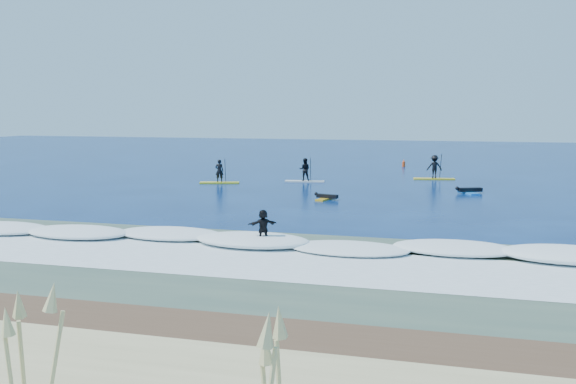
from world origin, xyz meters
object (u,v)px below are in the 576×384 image
(wave_surfer, at_px, (263,228))
(sup_paddler_center, at_px, (305,172))
(prone_paddler_far, at_px, (469,191))
(sup_paddler_right, at_px, (434,168))
(marker_buoy, at_px, (404,164))
(prone_paddler_near, at_px, (326,197))
(sup_paddler_left, at_px, (219,175))

(wave_surfer, bearing_deg, sup_paddler_center, 65.33)
(prone_paddler_far, relative_size, wave_surfer, 1.25)
(sup_paddler_right, bearing_deg, marker_buoy, 96.49)
(sup_paddler_center, xyz_separation_m, wave_surfer, (3.94, -23.02, 0.01))
(marker_buoy, bearing_deg, sup_paddler_center, -112.08)
(sup_paddler_center, bearing_deg, prone_paddler_far, -25.14)
(prone_paddler_near, relative_size, prone_paddler_far, 0.87)
(sup_paddler_left, height_order, prone_paddler_far, sup_paddler_left)
(sup_paddler_right, bearing_deg, sup_paddler_left, -166.59)
(sup_paddler_left, xyz_separation_m, sup_paddler_center, (5.96, 2.52, 0.14))
(sup_paddler_left, bearing_deg, prone_paddler_far, -19.20)
(prone_paddler_near, bearing_deg, wave_surfer, -164.59)
(sup_paddler_left, distance_m, sup_paddler_center, 6.47)
(sup_paddler_center, bearing_deg, prone_paddler_near, -77.23)
(prone_paddler_far, distance_m, marker_buoy, 19.49)
(sup_paddler_left, bearing_deg, marker_buoy, 39.44)
(prone_paddler_near, relative_size, marker_buoy, 2.80)
(sup_paddler_center, distance_m, prone_paddler_far, 12.55)
(marker_buoy, bearing_deg, prone_paddler_near, -96.11)
(sup_paddler_center, bearing_deg, marker_buoy, 58.97)
(sup_paddler_right, bearing_deg, prone_paddler_near, -124.83)
(wave_surfer, xyz_separation_m, marker_buoy, (2.17, 38.09, -0.48))
(sup_paddler_center, relative_size, marker_buoy, 4.23)
(wave_surfer, bearing_deg, sup_paddler_left, 81.39)
(sup_paddler_left, xyz_separation_m, prone_paddler_far, (18.00, -0.97, -0.48))
(sup_paddler_right, bearing_deg, prone_paddler_far, -83.01)
(prone_paddler_far, bearing_deg, marker_buoy, -5.62)
(sup_paddler_center, height_order, marker_buoy, sup_paddler_center)
(sup_paddler_left, relative_size, prone_paddler_far, 1.29)
(sup_paddler_right, height_order, marker_buoy, sup_paddler_right)
(sup_paddler_center, bearing_deg, sup_paddler_right, 16.38)
(prone_paddler_far, xyz_separation_m, wave_surfer, (-8.10, -19.53, 0.63))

